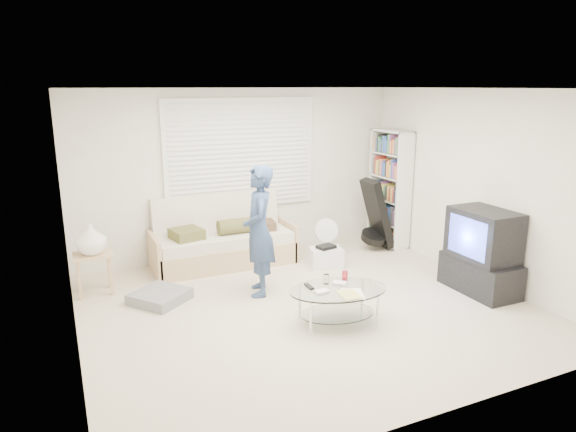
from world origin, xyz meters
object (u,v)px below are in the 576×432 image
bookshelf (389,188)px  coffee_table (338,296)px  tv_unit (482,253)px  futon_sofa (223,242)px

bookshelf → coffee_table: bearing=-135.0°
bookshelf → coffee_table: 3.18m
coffee_table → tv_unit: bearing=1.2°
bookshelf → coffee_table: size_ratio=1.57×
bookshelf → tv_unit: bookshelf is taller
futon_sofa → tv_unit: tv_unit is taller
tv_unit → coffee_table: bearing=-178.8°
tv_unit → coffee_table: (-2.08, -0.04, -0.19)m
futon_sofa → coffee_table: size_ratio=1.72×
futon_sofa → bookshelf: (2.75, -0.18, 0.60)m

